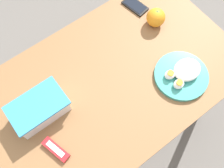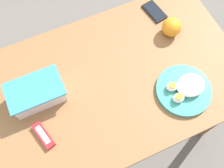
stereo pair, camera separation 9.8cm
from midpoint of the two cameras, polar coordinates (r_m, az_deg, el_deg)
ground_plane at (r=1.82m, az=1.69°, el=-8.88°), size 10.00×10.00×0.00m
table at (r=1.23m, az=2.48°, el=-1.32°), size 1.15×0.71×0.73m
food_container at (r=1.09m, az=-13.56°, el=-2.34°), size 0.22×0.14×0.09m
orange_fruit at (r=1.26m, az=15.08°, el=11.69°), size 0.09×0.09×0.09m
rice_plate at (r=1.15m, az=18.01°, el=-1.24°), size 0.23×0.23×0.06m
candy_bar at (r=1.07m, az=-12.16°, el=-11.15°), size 0.07×0.12×0.02m
cell_phone at (r=1.34m, az=11.35°, el=15.04°), size 0.09×0.13×0.01m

